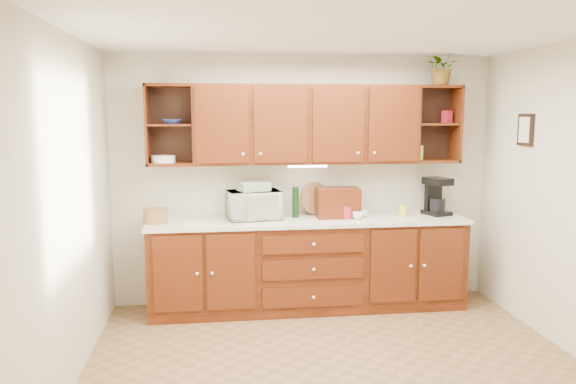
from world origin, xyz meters
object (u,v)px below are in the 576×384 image
object	(u,v)px
potted_plant	(442,67)
coffee_maker	(436,197)
bread_box	(338,203)
microwave	(254,205)

from	to	relation	value
potted_plant	coffee_maker	bearing A→B (deg)	175.32
bread_box	potted_plant	size ratio (longest dim) A/B	1.18
bread_box	potted_plant	distance (m)	1.75
coffee_maker	potted_plant	distance (m)	1.35
microwave	coffee_maker	size ratio (longest dim) A/B	1.33
microwave	potted_plant	size ratio (longest dim) A/B	1.42
bread_box	coffee_maker	bearing A→B (deg)	2.32
microwave	potted_plant	bearing A→B (deg)	-9.29
coffee_maker	potted_plant	world-z (taller)	potted_plant
bread_box	coffee_maker	distance (m)	1.07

